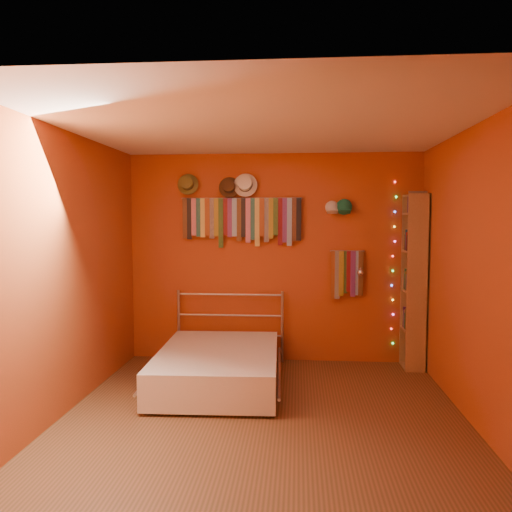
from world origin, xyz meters
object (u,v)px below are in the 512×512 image
(tie_rack, at_px, (242,218))
(bed, at_px, (218,366))
(reading_lamp, at_px, (360,272))
(bookshelf, at_px, (418,281))

(tie_rack, distance_m, bed, 1.80)
(tie_rack, relative_size, reading_lamp, 4.48)
(reading_lamp, height_order, bookshelf, bookshelf)
(bed, bearing_deg, tie_rack, 78.95)
(tie_rack, relative_size, bed, 0.81)
(reading_lamp, height_order, bed, reading_lamp)
(bookshelf, xyz_separation_m, bed, (-2.18, -0.78, -0.81))
(bookshelf, bearing_deg, reading_lamp, -177.46)
(tie_rack, xyz_separation_m, reading_lamp, (1.37, -0.18, -0.62))
(bookshelf, distance_m, bed, 2.45)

